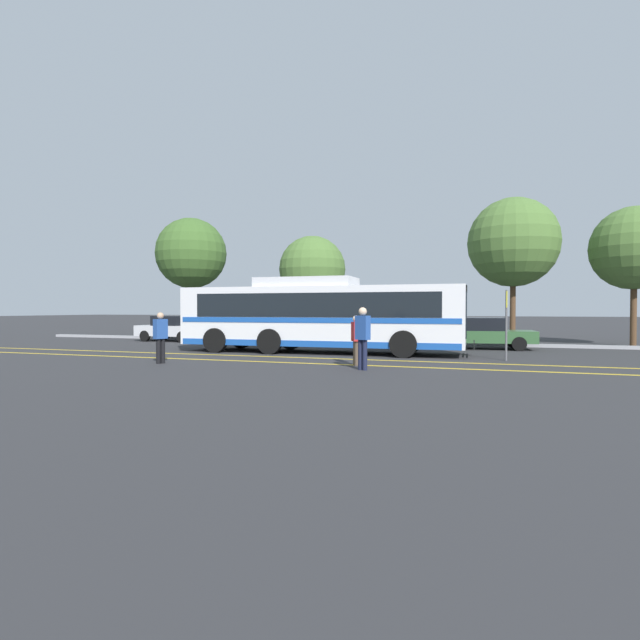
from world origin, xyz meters
TOP-DOWN VIEW (x-y plane):
  - ground_plane at (0.00, 0.00)m, footprint 220.00×220.00m
  - lane_strip_0 at (1.06, -2.66)m, footprint 31.38×0.20m
  - lane_strip_1 at (1.06, -4.40)m, footprint 31.38×0.20m
  - curb_strip at (1.06, 5.44)m, footprint 39.38×0.36m
  - transit_bus at (1.04, -0.46)m, footprint 11.75×2.85m
  - parked_car_0 at (-8.97, 3.92)m, footprint 4.03×2.00m
  - parked_car_1 at (-3.26, 3.87)m, footprint 4.56×2.18m
  - parked_car_2 at (2.14, 3.55)m, footprint 4.86×2.09m
  - parked_car_3 at (7.43, 3.68)m, footprint 4.28×2.25m
  - pedestrian_0 at (4.04, -5.57)m, footprint 0.47×0.39m
  - pedestrian_1 at (-2.61, -5.93)m, footprint 0.34×0.47m
  - pedestrian_2 at (3.55, -4.42)m, footprint 0.39×0.47m
  - bus_stop_sign at (8.12, -1.47)m, footprint 0.07×0.40m
  - tree_0 at (14.10, 7.33)m, footprint 3.92×3.92m
  - tree_1 at (8.78, 7.51)m, footprint 4.52×4.52m
  - tree_2 at (-10.62, 8.35)m, footprint 4.52×4.52m
  - tree_3 at (-2.43, 8.61)m, footprint 3.99×3.99m

SIDE VIEW (x-z plane):
  - ground_plane at x=0.00m, z-range 0.00..0.00m
  - lane_strip_0 at x=1.06m, z-range 0.00..0.01m
  - lane_strip_1 at x=1.06m, z-range 0.00..0.01m
  - curb_strip at x=1.06m, z-range 0.00..0.15m
  - parked_car_3 at x=7.43m, z-range 0.00..1.39m
  - parked_car_0 at x=-8.97m, z-range 0.00..1.40m
  - parked_car_2 at x=2.14m, z-range 0.01..1.41m
  - parked_car_1 at x=-3.26m, z-range 0.01..1.44m
  - pedestrian_2 at x=3.55m, z-range 0.10..1.67m
  - pedestrian_1 at x=-2.61m, z-range 0.11..1.78m
  - pedestrian_0 at x=4.04m, z-range 0.14..1.96m
  - bus_stop_sign at x=8.12m, z-range 0.32..2.75m
  - transit_bus at x=1.04m, z-range 0.01..3.06m
  - tree_3 at x=-2.43m, z-range 1.07..7.22m
  - tree_0 at x=14.10m, z-range 1.33..7.95m
  - tree_1 at x=8.78m, z-range 1.44..8.87m
  - tree_2 at x=-10.62m, z-range 1.55..9.19m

